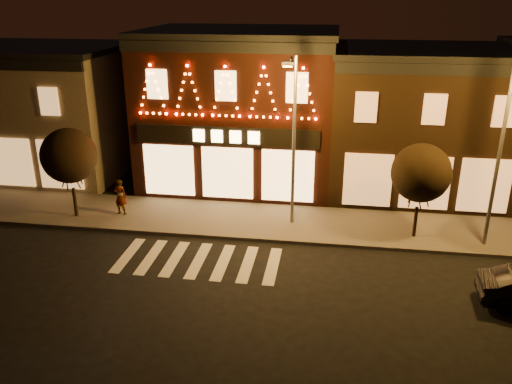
# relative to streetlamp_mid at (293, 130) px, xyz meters

# --- Properties ---
(ground) EXTENTS (120.00, 120.00, 0.00)m
(ground) POSITION_rel_streetlamp_mid_xyz_m (-3.38, -7.75, -4.56)
(ground) COLOR black
(ground) RESTS_ON ground
(sidewalk_far) EXTENTS (44.00, 4.00, 0.15)m
(sidewalk_far) POSITION_rel_streetlamp_mid_xyz_m (-1.38, 0.25, -4.49)
(sidewalk_far) COLOR #47423D
(sidewalk_far) RESTS_ON ground
(building_left) EXTENTS (12.20, 8.28, 7.30)m
(building_left) POSITION_rel_streetlamp_mid_xyz_m (-16.38, 6.24, -0.90)
(building_left) COLOR #685C49
(building_left) RESTS_ON ground
(building_pulp) EXTENTS (10.20, 8.34, 8.30)m
(building_pulp) POSITION_rel_streetlamp_mid_xyz_m (-3.38, 6.23, -0.40)
(building_pulp) COLOR black
(building_pulp) RESTS_ON ground
(building_right_a) EXTENTS (9.20, 8.28, 7.50)m
(building_right_a) POSITION_rel_streetlamp_mid_xyz_m (6.12, 6.24, -0.80)
(building_right_a) COLOR black
(building_right_a) RESTS_ON ground
(streetlamp_mid) EXTENTS (0.53, 1.73, 7.52)m
(streetlamp_mid) POSITION_rel_streetlamp_mid_xyz_m (0.00, 0.00, 0.00)
(streetlamp_mid) COLOR #59595E
(streetlamp_mid) RESTS_ON sidewalk_far
(streetlamp_right) EXTENTS (0.51, 1.79, 7.80)m
(streetlamp_right) POSITION_rel_streetlamp_mid_xyz_m (8.29, -0.99, 0.16)
(streetlamp_right) COLOR #59595E
(streetlamp_right) RESTS_ON sidewalk_far
(tree_left) EXTENTS (2.54, 2.54, 4.24)m
(tree_left) POSITION_rel_streetlamp_mid_xyz_m (-10.17, -0.56, -1.44)
(tree_left) COLOR black
(tree_left) RESTS_ON sidewalk_far
(tree_right) EXTENTS (2.48, 2.48, 4.15)m
(tree_right) POSITION_rel_streetlamp_mid_xyz_m (5.43, -0.44, -1.51)
(tree_right) COLOR black
(tree_right) RESTS_ON sidewalk_far
(pedestrian) EXTENTS (0.71, 0.53, 1.75)m
(pedestrian) POSITION_rel_streetlamp_mid_xyz_m (-8.11, -0.04, -3.54)
(pedestrian) COLOR gray
(pedestrian) RESTS_ON sidewalk_far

